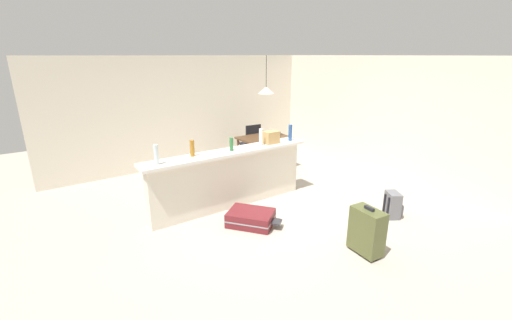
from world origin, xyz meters
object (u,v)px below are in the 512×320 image
(bottle_green, at_px, (231,144))
(pendant_lamp, at_px, (266,90))
(bottle_clear, at_px, (156,155))
(dining_chair_near_partition, at_px, (276,153))
(bottle_amber, at_px, (192,148))
(suitcase_flat_maroon, at_px, (251,218))
(dining_table, at_px, (264,141))
(backpack_grey, at_px, (393,205))
(dining_chair_far_side, at_px, (251,141))
(suitcase_upright_olive, at_px, (367,231))
(grocery_bag, at_px, (271,137))
(bottle_white, at_px, (261,137))
(bottle_blue, at_px, (290,133))

(bottle_green, bearing_deg, pendant_lamp, 38.51)
(bottle_clear, height_order, dining_chair_near_partition, bottle_clear)
(bottle_clear, bearing_deg, bottle_amber, 8.97)
(dining_chair_near_partition, xyz_separation_m, suitcase_flat_maroon, (-1.64, -1.49, -0.41))
(dining_table, xyz_separation_m, backpack_grey, (0.29, -3.13, -0.44))
(dining_chair_far_side, height_order, suitcase_flat_maroon, dining_chair_far_side)
(pendant_lamp, bearing_deg, dining_chair_near_partition, -102.70)
(dining_chair_far_side, bearing_deg, suitcase_upright_olive, -103.02)
(bottle_clear, height_order, grocery_bag, bottle_clear)
(pendant_lamp, bearing_deg, grocery_bag, -122.43)
(bottle_white, xyz_separation_m, suitcase_upright_olive, (0.12, -2.23, -0.82))
(bottle_amber, xyz_separation_m, bottle_green, (0.66, -0.07, -0.02))
(dining_table, bearing_deg, dining_chair_near_partition, -99.70)
(bottle_blue, relative_size, pendant_lamp, 0.36)
(bottle_white, xyz_separation_m, pendant_lamp, (1.07, 1.33, 0.63))
(bottle_amber, relative_size, suitcase_upright_olive, 0.39)
(dining_chair_far_side, xyz_separation_m, pendant_lamp, (-0.00, -0.60, 1.27))
(bottle_white, xyz_separation_m, dining_chair_far_side, (1.08, 1.92, -0.63))
(grocery_bag, distance_m, suitcase_upright_olive, 2.37)
(bottle_blue, height_order, dining_table, bottle_blue)
(bottle_clear, xyz_separation_m, backpack_grey, (3.18, -1.78, -0.95))
(bottle_blue, height_order, dining_chair_far_side, bottle_blue)
(grocery_bag, height_order, dining_chair_near_partition, grocery_bag)
(bottle_blue, bearing_deg, pendant_lamp, 72.30)
(bottle_white, distance_m, bottle_blue, 0.64)
(dining_chair_near_partition, bearing_deg, bottle_blue, -111.17)
(bottle_green, height_order, bottle_white, bottle_white)
(bottle_blue, relative_size, backpack_grey, 0.71)
(grocery_bag, relative_size, dining_chair_near_partition, 0.28)
(bottle_white, distance_m, suitcase_flat_maroon, 1.45)
(grocery_bag, xyz_separation_m, pendant_lamp, (0.84, 1.32, 0.67))
(bottle_amber, relative_size, bottle_blue, 0.86)
(dining_chair_far_side, bearing_deg, bottle_white, -119.28)
(pendant_lamp, height_order, backpack_grey, pendant_lamp)
(bottle_white, bearing_deg, grocery_bag, 2.07)
(bottle_white, bearing_deg, pendant_lamp, 51.02)
(grocery_bag, bearing_deg, bottle_green, -179.60)
(grocery_bag, bearing_deg, dining_chair_near_partition, 46.56)
(bottle_clear, xyz_separation_m, suitcase_flat_maroon, (1.15, -0.71, -1.04))
(dining_chair_near_partition, bearing_deg, suitcase_upright_olive, -105.47)
(grocery_bag, bearing_deg, dining_table, 58.64)
(bottle_white, bearing_deg, bottle_clear, -179.37)
(suitcase_flat_maroon, xyz_separation_m, suitcase_upright_olive, (0.81, -1.50, 0.22))
(grocery_bag, bearing_deg, suitcase_flat_maroon, -141.64)
(bottle_green, xyz_separation_m, dining_table, (1.63, 1.33, -0.47))
(bottle_blue, relative_size, dining_table, 0.27)
(bottle_clear, height_order, suitcase_upright_olive, bottle_clear)
(bottle_blue, distance_m, dining_chair_far_side, 2.10)
(bottle_green, bearing_deg, suitcase_upright_olive, -72.36)
(bottle_blue, xyz_separation_m, suitcase_flat_maroon, (-1.34, -0.70, -1.04))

